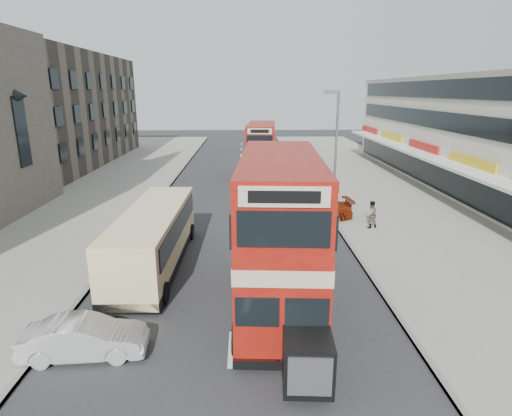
% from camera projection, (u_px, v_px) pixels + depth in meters
% --- Properties ---
extents(ground, '(160.00, 160.00, 0.00)m').
position_uv_depth(ground, '(228.00, 392.00, 11.63)').
color(ground, '#28282B').
rests_on(ground, ground).
extents(road_surface, '(12.00, 90.00, 0.01)m').
position_uv_depth(road_surface, '(238.00, 204.00, 30.87)').
color(road_surface, '#28282B').
rests_on(road_surface, ground).
extents(pavement_right, '(12.00, 90.00, 0.15)m').
position_uv_depth(pavement_right, '(399.00, 202.00, 31.16)').
color(pavement_right, gray).
rests_on(pavement_right, ground).
extents(pavement_left, '(12.00, 90.00, 0.15)m').
position_uv_depth(pavement_left, '(74.00, 204.00, 30.55)').
color(pavement_left, gray).
rests_on(pavement_left, ground).
extents(kerb_left, '(0.20, 90.00, 0.16)m').
position_uv_depth(kerb_left, '(155.00, 204.00, 30.70)').
color(kerb_left, gray).
rests_on(kerb_left, ground).
extents(kerb_right, '(0.20, 90.00, 0.16)m').
position_uv_depth(kerb_right, '(321.00, 202.00, 31.01)').
color(kerb_right, gray).
rests_on(kerb_right, ground).
extents(brick_terrace, '(14.00, 28.00, 12.00)m').
position_uv_depth(brick_terrace, '(40.00, 110.00, 46.00)').
color(brick_terrace, '#66594C').
rests_on(brick_terrace, ground).
extents(commercial_row, '(9.90, 46.20, 9.30)m').
position_uv_depth(commercial_row, '(498.00, 136.00, 32.04)').
color(commercial_row, beige).
rests_on(commercial_row, ground).
extents(street_lamp, '(1.00, 0.20, 8.12)m').
position_uv_depth(street_lamp, '(335.00, 142.00, 27.82)').
color(street_lamp, slate).
rests_on(street_lamp, ground).
extents(bus_main, '(3.37, 10.41, 5.65)m').
position_uv_depth(bus_main, '(280.00, 232.00, 15.66)').
color(bus_main, black).
rests_on(bus_main, ground).
extents(bus_second, '(3.07, 9.19, 4.98)m').
position_uv_depth(bus_second, '(261.00, 151.00, 39.21)').
color(bus_second, black).
rests_on(bus_second, ground).
extents(coach, '(2.67, 9.71, 2.56)m').
position_uv_depth(coach, '(154.00, 236.00, 19.63)').
color(coach, black).
rests_on(coach, ground).
extents(car_left_front, '(3.90, 1.59, 1.26)m').
position_uv_depth(car_left_front, '(85.00, 338.00, 13.08)').
color(car_left_front, beige).
rests_on(car_left_front, ground).
extents(car_right_a, '(5.10, 2.48, 1.43)m').
position_uv_depth(car_right_a, '(314.00, 210.00, 26.79)').
color(car_right_a, maroon).
rests_on(car_right_a, ground).
extents(car_right_b, '(4.72, 2.42, 1.28)m').
position_uv_depth(car_right_b, '(301.00, 191.00, 32.25)').
color(car_right_b, orange).
rests_on(car_right_b, ground).
extents(car_right_c, '(4.51, 2.17, 1.49)m').
position_uv_depth(car_right_c, '(289.00, 169.00, 40.62)').
color(car_right_c, teal).
rests_on(car_right_c, ground).
extents(pedestrian_near, '(0.69, 0.55, 1.66)m').
position_uv_depth(pedestrian_near, '(371.00, 214.00, 24.91)').
color(pedestrian_near, gray).
rests_on(pedestrian_near, pavement_right).
extents(pedestrian_far, '(1.17, 0.70, 1.86)m').
position_uv_depth(pedestrian_far, '(317.00, 163.00, 42.08)').
color(pedestrian_far, gray).
rests_on(pedestrian_far, pavement_right).
extents(cyclist, '(0.76, 1.72, 1.95)m').
position_uv_depth(cyclist, '(307.00, 199.00, 29.76)').
color(cyclist, gray).
rests_on(cyclist, ground).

